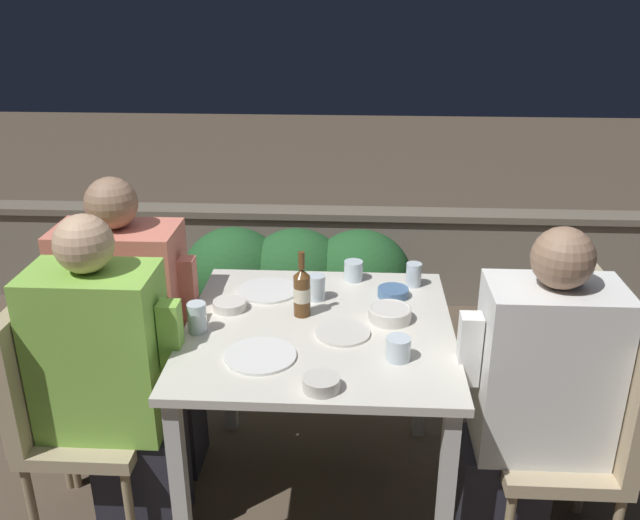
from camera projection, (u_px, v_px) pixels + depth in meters
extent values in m
plane|color=brown|center=(319.00, 496.00, 2.66)|extent=(16.00, 16.00, 0.00)
cube|color=gray|center=(335.00, 258.00, 4.20)|extent=(9.00, 0.14, 0.55)
cube|color=#706656|center=(336.00, 213.00, 4.09)|extent=(9.00, 0.18, 0.04)
cube|color=silver|center=(319.00, 329.00, 2.38)|extent=(0.94, 0.95, 0.03)
cube|color=silver|center=(180.00, 495.00, 2.15)|extent=(0.05, 0.05, 0.73)
cube|color=silver|center=(445.00, 505.00, 2.11)|extent=(0.05, 0.05, 0.73)
cube|color=silver|center=(228.00, 357.00, 2.94)|extent=(0.05, 0.05, 0.73)
cube|color=silver|center=(422.00, 363.00, 2.89)|extent=(0.05, 0.05, 0.73)
cube|color=brown|center=(298.00, 339.00, 3.53)|extent=(1.15, 0.36, 0.28)
ellipsoid|color=#235628|center=(234.00, 275.00, 3.41)|extent=(0.52, 0.47, 0.49)
ellipsoid|color=#235628|center=(297.00, 277.00, 3.39)|extent=(0.52, 0.47, 0.49)
ellipsoid|color=#235628|center=(360.00, 278.00, 3.38)|extent=(0.52, 0.47, 0.49)
cube|color=tan|center=(91.00, 430.00, 2.40)|extent=(0.40, 0.40, 0.05)
cube|color=tan|center=(31.00, 365.00, 2.30)|extent=(0.06, 0.40, 0.47)
cylinder|color=#9E8966|center=(33.00, 510.00, 2.33)|extent=(0.03, 0.03, 0.38)
cylinder|color=#9E8966|center=(130.00, 514.00, 2.31)|extent=(0.03, 0.03, 0.38)
cylinder|color=#9E8966|center=(72.00, 447.00, 2.65)|extent=(0.03, 0.03, 0.38)
cylinder|color=#9E8966|center=(158.00, 450.00, 2.63)|extent=(0.03, 0.03, 0.38)
cube|color=#282833|center=(144.00, 475.00, 2.46)|extent=(0.29, 0.23, 0.43)
cube|color=#8CCC4C|center=(99.00, 352.00, 2.27)|extent=(0.42, 0.26, 0.59)
cube|color=#8CCC4C|center=(171.00, 335.00, 2.23)|extent=(0.07, 0.07, 0.24)
sphere|color=tan|center=(84.00, 244.00, 2.12)|extent=(0.19, 0.19, 0.19)
cube|color=tan|center=(116.00, 378.00, 2.71)|extent=(0.40, 0.40, 0.05)
cube|color=tan|center=(63.00, 319.00, 2.62)|extent=(0.06, 0.40, 0.47)
cylinder|color=#9E8966|center=(65.00, 447.00, 2.64)|extent=(0.03, 0.03, 0.38)
cylinder|color=#9E8966|center=(151.00, 450.00, 2.63)|extent=(0.03, 0.03, 0.38)
cylinder|color=#9E8966|center=(96.00, 397.00, 2.96)|extent=(0.03, 0.03, 0.38)
cylinder|color=#9E8966|center=(173.00, 400.00, 2.94)|extent=(0.03, 0.03, 0.38)
cube|color=#282833|center=(162.00, 419.00, 2.77)|extent=(0.32, 0.23, 0.43)
cube|color=#E07A66|center=(124.00, 304.00, 2.58)|extent=(0.45, 0.26, 0.61)
cube|color=#E07A66|center=(187.00, 288.00, 2.54)|extent=(0.07, 0.07, 0.24)
sphere|color=#99755B|center=(111.00, 203.00, 2.42)|extent=(0.19, 0.19, 0.19)
cube|color=tan|center=(555.00, 452.00, 2.28)|extent=(0.40, 0.40, 0.05)
cube|color=tan|center=(621.00, 389.00, 2.17)|extent=(0.06, 0.40, 0.47)
cylinder|color=#9E8966|center=(489.00, 468.00, 2.53)|extent=(0.03, 0.03, 0.38)
cylinder|color=#9E8966|center=(582.00, 471.00, 2.51)|extent=(0.03, 0.03, 0.38)
cube|color=#282833|center=(498.00, 495.00, 2.37)|extent=(0.29, 0.23, 0.43)
cube|color=white|center=(546.00, 370.00, 2.16)|extent=(0.42, 0.26, 0.59)
cube|color=white|center=(469.00, 349.00, 2.15)|extent=(0.07, 0.07, 0.24)
sphere|color=#99755B|center=(563.00, 258.00, 2.01)|extent=(0.19, 0.19, 0.19)
cube|color=tan|center=(534.00, 395.00, 2.60)|extent=(0.40, 0.40, 0.05)
cube|color=tan|center=(591.00, 337.00, 2.49)|extent=(0.06, 0.40, 0.47)
cylinder|color=#9E8966|center=(492.00, 468.00, 2.53)|extent=(0.03, 0.03, 0.38)
cylinder|color=#9E8966|center=(584.00, 471.00, 2.51)|extent=(0.03, 0.03, 0.38)
cylinder|color=#9E8966|center=(477.00, 414.00, 2.85)|extent=(0.03, 0.03, 0.38)
cylinder|color=#9E8966|center=(560.00, 416.00, 2.83)|extent=(0.03, 0.03, 0.38)
cylinder|color=brown|center=(302.00, 296.00, 2.42)|extent=(0.06, 0.06, 0.15)
cylinder|color=beige|center=(302.00, 294.00, 2.42)|extent=(0.06, 0.06, 0.05)
cone|color=brown|center=(302.00, 273.00, 2.38)|extent=(0.06, 0.06, 0.03)
cylinder|color=brown|center=(302.00, 261.00, 2.37)|extent=(0.02, 0.02, 0.06)
cylinder|color=white|center=(268.00, 290.00, 2.63)|extent=(0.23, 0.23, 0.01)
cylinder|color=white|center=(260.00, 356.00, 2.17)|extent=(0.23, 0.23, 0.01)
cylinder|color=silver|center=(343.00, 333.00, 2.31)|extent=(0.19, 0.19, 0.01)
cylinder|color=silver|center=(230.00, 305.00, 2.48)|extent=(0.12, 0.12, 0.03)
torus|color=silver|center=(230.00, 302.00, 2.48)|extent=(0.12, 0.12, 0.01)
cylinder|color=beige|center=(321.00, 383.00, 2.00)|extent=(0.11, 0.11, 0.04)
torus|color=beige|center=(321.00, 379.00, 1.99)|extent=(0.11, 0.11, 0.01)
cylinder|color=silver|center=(390.00, 314.00, 2.40)|extent=(0.15, 0.15, 0.05)
torus|color=silver|center=(390.00, 309.00, 2.40)|extent=(0.15, 0.15, 0.01)
cylinder|color=#4C709E|center=(393.00, 292.00, 2.58)|extent=(0.12, 0.12, 0.03)
torus|color=#4C709E|center=(393.00, 289.00, 2.58)|extent=(0.12, 0.12, 0.01)
cylinder|color=silver|center=(316.00, 287.00, 2.55)|extent=(0.07, 0.07, 0.10)
cylinder|color=silver|center=(353.00, 271.00, 2.72)|extent=(0.08, 0.08, 0.08)
cylinder|color=silver|center=(414.00, 275.00, 2.66)|extent=(0.06, 0.06, 0.09)
cylinder|color=silver|center=(398.00, 349.00, 2.15)|extent=(0.08, 0.08, 0.08)
cylinder|color=silver|center=(197.00, 318.00, 2.31)|extent=(0.07, 0.07, 0.11)
cylinder|color=#9E5638|center=(549.00, 369.00, 3.36)|extent=(0.24, 0.24, 0.19)
cylinder|color=#47331E|center=(554.00, 337.00, 3.29)|extent=(0.03, 0.03, 0.17)
ellipsoid|color=#235628|center=(560.00, 296.00, 3.20)|extent=(0.34, 0.34, 0.30)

